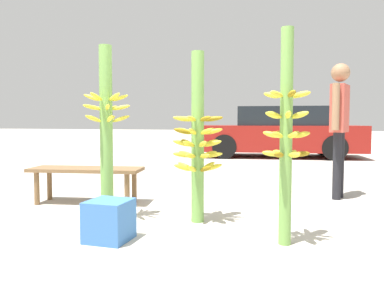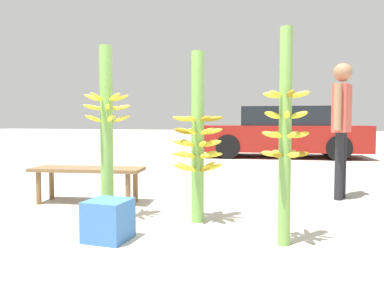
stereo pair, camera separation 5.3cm
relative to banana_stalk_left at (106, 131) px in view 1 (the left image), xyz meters
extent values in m
plane|color=#B2AA9E|center=(0.79, -0.29, -0.88)|extent=(80.00, 80.00, 0.00)
cylinder|color=#6B9E47|center=(0.00, 0.00, -0.03)|extent=(0.12, 0.12, 1.70)
ellipsoid|color=gold|center=(0.13, -0.06, 0.32)|extent=(0.18, 0.11, 0.09)
ellipsoid|color=gold|center=(0.10, 0.10, 0.32)|extent=(0.15, 0.15, 0.09)
ellipsoid|color=gold|center=(-0.07, 0.12, 0.32)|extent=(0.12, 0.18, 0.09)
ellipsoid|color=gold|center=(-0.14, -0.02, 0.32)|extent=(0.18, 0.07, 0.09)
ellipsoid|color=gold|center=(-0.02, -0.14, 0.32)|extent=(0.06, 0.18, 0.09)
ellipsoid|color=gold|center=(-0.08, -0.12, 0.22)|extent=(0.14, 0.17, 0.07)
ellipsoid|color=gold|center=(0.08, -0.12, 0.22)|extent=(0.14, 0.17, 0.07)
ellipsoid|color=gold|center=(0.14, 0.04, 0.22)|extent=(0.18, 0.09, 0.07)
ellipsoid|color=gold|center=(0.00, 0.14, 0.22)|extent=(0.04, 0.18, 0.07)
ellipsoid|color=gold|center=(-0.14, 0.04, 0.22)|extent=(0.18, 0.09, 0.07)
ellipsoid|color=gold|center=(-0.14, 0.02, 0.12)|extent=(0.18, 0.07, 0.09)
ellipsoid|color=gold|center=(-0.07, -0.12, 0.12)|extent=(0.12, 0.18, 0.09)
ellipsoid|color=gold|center=(0.10, -0.10, 0.12)|extent=(0.15, 0.15, 0.09)
ellipsoid|color=gold|center=(0.13, 0.06, 0.12)|extent=(0.18, 0.11, 0.09)
ellipsoid|color=gold|center=(-0.02, 0.14, 0.12)|extent=(0.06, 0.18, 0.09)
cylinder|color=#6B9E47|center=(0.86, 0.22, -0.06)|extent=(0.12, 0.12, 1.63)
ellipsoid|color=olive|center=(1.00, 0.24, 0.12)|extent=(0.20, 0.06, 0.07)
ellipsoid|color=gold|center=(0.94, 0.35, 0.12)|extent=(0.14, 0.19, 0.07)
ellipsoid|color=gold|center=(0.81, 0.36, 0.12)|extent=(0.10, 0.20, 0.07)
ellipsoid|color=gold|center=(0.72, 0.27, 0.12)|extent=(0.20, 0.11, 0.07)
ellipsoid|color=gold|center=(0.73, 0.14, 0.12)|extent=(0.19, 0.14, 0.07)
ellipsoid|color=gold|center=(0.84, 0.08, 0.12)|extent=(0.07, 0.20, 0.07)
ellipsoid|color=olive|center=(0.96, 0.12, 0.12)|extent=(0.17, 0.17, 0.07)
ellipsoid|color=gold|center=(0.80, 0.36, 0.00)|extent=(0.12, 0.19, 0.09)
ellipsoid|color=gold|center=(0.71, 0.26, 0.00)|extent=(0.20, 0.09, 0.09)
ellipsoid|color=olive|center=(0.74, 0.14, 0.00)|extent=(0.18, 0.15, 0.09)
ellipsoid|color=gold|center=(0.85, 0.08, 0.00)|extent=(0.05, 0.19, 0.09)
ellipsoid|color=gold|center=(0.97, 0.13, 0.00)|extent=(0.17, 0.16, 0.09)
ellipsoid|color=gold|center=(1.00, 0.25, 0.00)|extent=(0.20, 0.08, 0.09)
ellipsoid|color=gold|center=(0.92, 0.35, 0.00)|extent=(0.13, 0.19, 0.09)
ellipsoid|color=olive|center=(0.73, 0.30, -0.12)|extent=(0.19, 0.13, 0.09)
ellipsoid|color=gold|center=(0.72, 0.17, -0.12)|extent=(0.20, 0.11, 0.09)
ellipsoid|color=gold|center=(0.81, 0.08, -0.12)|extent=(0.10, 0.20, 0.09)
ellipsoid|color=gold|center=(0.94, 0.10, -0.12)|extent=(0.15, 0.18, 0.09)
ellipsoid|color=gold|center=(1.00, 0.21, -0.12)|extent=(0.20, 0.06, 0.09)
ellipsoid|color=gold|center=(0.96, 0.33, -0.12)|extent=(0.16, 0.17, 0.09)
ellipsoid|color=olive|center=(0.83, 0.37, -0.12)|extent=(0.07, 0.20, 0.09)
ellipsoid|color=gold|center=(0.94, 0.34, -0.23)|extent=(0.15, 0.18, 0.07)
ellipsoid|color=gold|center=(0.82, 0.37, -0.23)|extent=(0.09, 0.20, 0.07)
ellipsoid|color=gold|center=(0.72, 0.28, -0.23)|extent=(0.19, 0.11, 0.07)
ellipsoid|color=gold|center=(0.73, 0.15, -0.23)|extent=(0.19, 0.13, 0.07)
ellipsoid|color=gold|center=(0.83, 0.08, -0.23)|extent=(0.08, 0.20, 0.07)
ellipsoid|color=gold|center=(0.95, 0.11, -0.23)|extent=(0.16, 0.17, 0.07)
ellipsoid|color=gold|center=(1.00, 0.23, -0.23)|extent=(0.19, 0.05, 0.07)
ellipsoid|color=gold|center=(0.93, 0.35, -0.35)|extent=(0.13, 0.19, 0.10)
ellipsoid|color=gold|center=(0.80, 0.36, -0.35)|extent=(0.11, 0.19, 0.10)
ellipsoid|color=gold|center=(0.72, 0.27, -0.35)|extent=(0.20, 0.10, 0.10)
ellipsoid|color=gold|center=(0.74, 0.14, -0.35)|extent=(0.18, 0.14, 0.10)
ellipsoid|color=gold|center=(0.84, 0.08, -0.35)|extent=(0.06, 0.19, 0.10)
ellipsoid|color=olive|center=(0.96, 0.12, -0.35)|extent=(0.17, 0.16, 0.10)
ellipsoid|color=gold|center=(1.00, 0.24, -0.35)|extent=(0.20, 0.07, 0.10)
cylinder|color=#6B9E47|center=(1.70, -0.22, -0.03)|extent=(0.10, 0.10, 1.69)
ellipsoid|color=gold|center=(1.59, -0.20, 0.30)|extent=(0.15, 0.06, 0.07)
ellipsoid|color=gold|center=(1.63, -0.31, 0.30)|extent=(0.12, 0.14, 0.07)
ellipsoid|color=olive|center=(1.74, -0.32, 0.30)|extent=(0.09, 0.15, 0.07)
ellipsoid|color=gold|center=(1.81, -0.23, 0.30)|extent=(0.15, 0.06, 0.07)
ellipsoid|color=gold|center=(1.77, -0.13, 0.30)|extent=(0.12, 0.14, 0.07)
ellipsoid|color=gold|center=(1.66, -0.11, 0.30)|extent=(0.09, 0.15, 0.07)
ellipsoid|color=gold|center=(1.62, -0.29, 0.14)|extent=(0.14, 0.12, 0.08)
ellipsoid|color=gold|center=(1.72, -0.33, 0.14)|extent=(0.07, 0.15, 0.08)
ellipsoid|color=gold|center=(1.80, -0.26, 0.14)|extent=(0.15, 0.09, 0.08)
ellipsoid|color=gold|center=(1.78, -0.15, 0.14)|extent=(0.14, 0.12, 0.08)
ellipsoid|color=gold|center=(1.68, -0.11, 0.14)|extent=(0.07, 0.15, 0.08)
ellipsoid|color=gold|center=(1.60, -0.18, 0.14)|extent=(0.15, 0.09, 0.08)
ellipsoid|color=olive|center=(1.65, -0.12, -0.01)|extent=(0.11, 0.15, 0.07)
ellipsoid|color=gold|center=(1.59, -0.22, -0.01)|extent=(0.14, 0.05, 0.07)
ellipsoid|color=gold|center=(1.64, -0.31, -0.01)|extent=(0.11, 0.14, 0.07)
ellipsoid|color=gold|center=(1.75, -0.32, -0.01)|extent=(0.11, 0.15, 0.07)
ellipsoid|color=gold|center=(1.81, -0.22, -0.01)|extent=(0.14, 0.05, 0.07)
ellipsoid|color=gold|center=(1.76, -0.12, -0.01)|extent=(0.11, 0.14, 0.07)
ellipsoid|color=olive|center=(1.65, -0.32, -0.16)|extent=(0.10, 0.15, 0.06)
ellipsoid|color=gold|center=(1.77, -0.31, -0.16)|extent=(0.12, 0.14, 0.06)
ellipsoid|color=olive|center=(1.81, -0.21, -0.16)|extent=(0.15, 0.06, 0.06)
ellipsoid|color=gold|center=(1.75, -0.12, -0.16)|extent=(0.10, 0.15, 0.06)
ellipsoid|color=gold|center=(1.63, -0.13, -0.16)|extent=(0.12, 0.14, 0.06)
ellipsoid|color=gold|center=(1.59, -0.23, -0.16)|extent=(0.15, 0.06, 0.06)
cylinder|color=black|center=(2.22, 1.73, -0.46)|extent=(0.13, 0.13, 0.84)
cylinder|color=black|center=(2.27, 1.89, -0.46)|extent=(0.13, 0.13, 0.84)
cube|color=#BF4C3F|center=(2.24, 1.81, 0.25)|extent=(0.26, 0.40, 0.59)
cylinder|color=#936B4C|center=(2.18, 1.59, 0.27)|extent=(0.11, 0.11, 0.56)
cylinder|color=#936B4C|center=(2.31, 2.03, 0.27)|extent=(0.11, 0.11, 0.56)
sphere|color=#936B4C|center=(2.24, 1.81, 0.70)|extent=(0.23, 0.23, 0.23)
cube|color=brown|center=(-0.64, 0.63, -0.48)|extent=(1.37, 0.65, 0.04)
cylinder|color=brown|center=(-1.20, 0.68, -0.69)|extent=(0.06, 0.06, 0.38)
cylinder|color=brown|center=(-0.13, 0.88, -0.69)|extent=(0.06, 0.06, 0.38)
cylinder|color=brown|center=(-1.15, 0.39, -0.69)|extent=(0.06, 0.06, 0.38)
cylinder|color=brown|center=(-0.08, 0.58, -0.69)|extent=(0.06, 0.06, 0.38)
cube|color=maroon|center=(1.06, 7.33, -0.36)|extent=(4.64, 2.26, 0.69)
cube|color=black|center=(1.24, 7.35, 0.24)|extent=(2.64, 1.85, 0.50)
cylinder|color=black|center=(-0.20, 6.40, -0.56)|extent=(0.66, 0.29, 0.64)
cylinder|color=black|center=(-0.41, 7.87, -0.56)|extent=(0.66, 0.29, 0.64)
cylinder|color=black|center=(2.53, 6.78, -0.56)|extent=(0.66, 0.29, 0.64)
cylinder|color=black|center=(2.32, 8.26, -0.56)|extent=(0.66, 0.29, 0.64)
cube|color=#386BB2|center=(0.33, -0.54, -0.71)|extent=(0.33, 0.33, 0.33)
camera|label=1|loc=(1.85, -3.21, 0.09)|focal=35.00mm
camera|label=2|loc=(1.90, -3.20, 0.09)|focal=35.00mm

